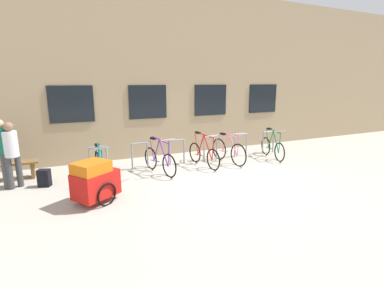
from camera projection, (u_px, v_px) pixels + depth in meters
ground_plane at (226, 179)px, 7.76m from camera, size 42.00×42.00×0.00m
storefront_building at (152, 76)px, 13.11m from camera, size 28.00×7.03×5.67m
bike_rack at (194, 148)px, 9.32m from camera, size 6.52×0.05×0.81m
bicycle_red at (204, 154)px, 8.94m from camera, size 0.44×1.67×1.06m
bicycle_teal at (100, 166)px, 7.61m from camera, size 0.44×1.75×1.01m
bicycle_green at (272, 147)px, 9.90m from camera, size 0.47×1.58×1.03m
bicycle_purple at (159, 160)px, 8.25m from camera, size 0.55×1.63×1.07m
bicycle_pink at (228, 151)px, 9.31m from camera, size 0.44×1.70×1.05m
bike_trailer at (95, 181)px, 6.18m from camera, size 1.38×1.08×0.95m
wooden_bench at (5, 168)px, 7.58m from camera, size 1.62×0.40×0.48m
person_by_bench at (12, 151)px, 6.94m from camera, size 0.33×0.32×1.65m
person_browsing at (2, 149)px, 6.95m from camera, size 0.32×0.36×1.71m
backpack at (44, 178)px, 7.18m from camera, size 0.33×0.29×0.44m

